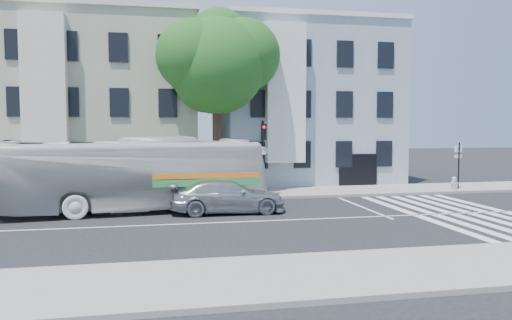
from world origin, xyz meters
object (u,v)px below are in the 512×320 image
object	(u,v)px
bus	(131,174)
sedan	(227,196)
fire_hydrant	(454,183)
traffic_signal	(263,148)

from	to	relation	value
bus	sedan	distance (m)	4.68
fire_hydrant	bus	bearing A→B (deg)	-171.57
bus	fire_hydrant	distance (m)	18.94
bus	sedan	world-z (taller)	bus
sedan	traffic_signal	distance (m)	5.17
bus	traffic_signal	world-z (taller)	traffic_signal
traffic_signal	fire_hydrant	size ratio (longest dim) A/B	5.16
sedan	fire_hydrant	distance (m)	14.86
traffic_signal	fire_hydrant	xyz separation A→B (m)	(11.74, 0.01, -2.21)
bus	fire_hydrant	bearing A→B (deg)	-88.19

